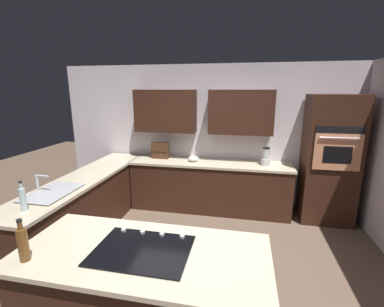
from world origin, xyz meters
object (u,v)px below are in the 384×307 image
object	(u,v)px
spice_rack	(160,150)
blender	(266,158)
oil_bottle	(23,244)
wall_oven	(329,160)
mixing_bowl	(193,159)
dish_soap_bottle	(23,199)
sink_unit	(52,192)
cooktop	(143,250)

from	to	relation	value
spice_rack	blender	bearing A→B (deg)	177.38
oil_bottle	wall_oven	bearing A→B (deg)	-134.16
mixing_bowl	dish_soap_bottle	world-z (taller)	dish_soap_bottle
wall_oven	blender	bearing A→B (deg)	0.17
sink_unit	spice_rack	xyz separation A→B (m)	(-0.78, -1.91, 0.13)
dish_soap_bottle	blender	bearing A→B (deg)	-138.64
sink_unit	oil_bottle	bearing A→B (deg)	121.69
wall_oven	spice_rack	size ratio (longest dim) A/B	6.55
spice_rack	dish_soap_bottle	size ratio (longest dim) A/B	0.96
mixing_bowl	spice_rack	size ratio (longest dim) A/B	0.58
cooktop	blender	bearing A→B (deg)	-112.32
dish_soap_bottle	oil_bottle	distance (m)	0.99
cooktop	sink_unit	bearing A→B (deg)	-30.17
wall_oven	oil_bottle	bearing A→B (deg)	45.84
sink_unit	dish_soap_bottle	bearing A→B (deg)	96.95
blender	mixing_bowl	bearing A→B (deg)	0.00
sink_unit	spice_rack	bearing A→B (deg)	-112.14
spice_rack	oil_bottle	size ratio (longest dim) A/B	0.94
spice_rack	wall_oven	bearing A→B (deg)	178.34
mixing_bowl	cooktop	bearing A→B (deg)	92.69
wall_oven	oil_bottle	distance (m)	4.22
mixing_bowl	dish_soap_bottle	bearing A→B (deg)	59.29
mixing_bowl	spice_rack	distance (m)	0.66
cooktop	wall_oven	bearing A→B (deg)	-127.81
sink_unit	blender	size ratio (longest dim) A/B	2.23
blender	oil_bottle	distance (m)	3.59
wall_oven	cooktop	xyz separation A→B (m)	(2.12, 2.73, -0.14)
cooktop	mixing_bowl	size ratio (longest dim) A/B	4.15
cooktop	blender	distance (m)	2.96
wall_oven	sink_unit	xyz separation A→B (m)	(3.68, 1.83, -0.13)
wall_oven	spice_rack	xyz separation A→B (m)	(2.90, -0.08, 0.01)
dish_soap_bottle	oil_bottle	xyz separation A→B (m)	(-0.68, 0.72, 0.00)
wall_oven	sink_unit	size ratio (longest dim) A/B	2.98
wall_oven	dish_soap_bottle	xyz separation A→B (m)	(3.62, 2.31, -0.01)
blender	mixing_bowl	world-z (taller)	blender
cooktop	oil_bottle	distance (m)	0.88
blender	dish_soap_bottle	distance (m)	3.49
sink_unit	mixing_bowl	size ratio (longest dim) A/B	3.82
cooktop	spice_rack	bearing A→B (deg)	-74.57
wall_oven	cooktop	bearing A→B (deg)	52.19
sink_unit	mixing_bowl	distance (m)	2.32
wall_oven	sink_unit	distance (m)	4.11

